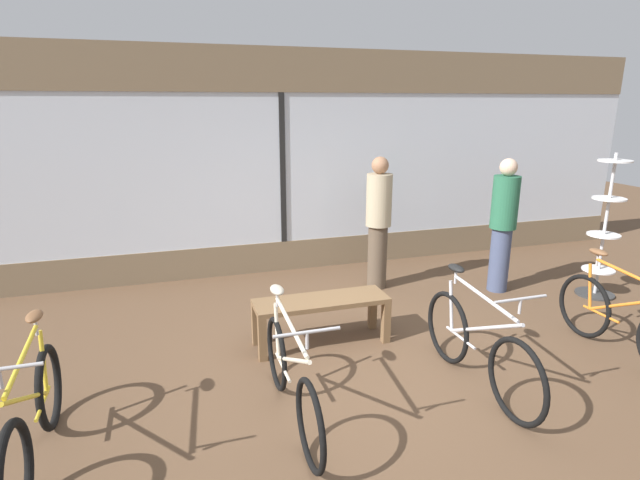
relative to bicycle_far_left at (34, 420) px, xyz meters
The scene contains 10 objects.
ground_plane 2.67m from the bicycle_far_left, ahead, with size 24.00×24.00×0.00m, color brown.
shop_back_wall 4.67m from the bicycle_far_left, 54.37° to the left, with size 12.00×0.08×3.20m.
bicycle_far_left is the anchor object (origin of this frame).
bicycle_left 1.81m from the bicycle_far_left, ahead, with size 0.46×1.71×1.01m.
bicycle_right 3.50m from the bicycle_far_left, ahead, with size 0.46×1.73×1.03m.
bicycle_far_right 5.20m from the bicycle_far_left, ahead, with size 0.46×1.68×1.03m.
accessory_rack 6.48m from the bicycle_far_left, 12.62° to the left, with size 0.48×0.48×1.87m.
display_bench 2.71m from the bicycle_far_left, 25.87° to the left, with size 1.40×0.44×0.50m.
customer_near_rack 4.50m from the bicycle_far_left, 34.80° to the left, with size 0.48×0.48×1.79m.
customer_by_window 5.56m from the bicycle_far_left, 20.63° to the left, with size 0.44×0.44×1.78m.
Camera 1 is at (-1.63, -3.81, 2.46)m, focal length 28.00 mm.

